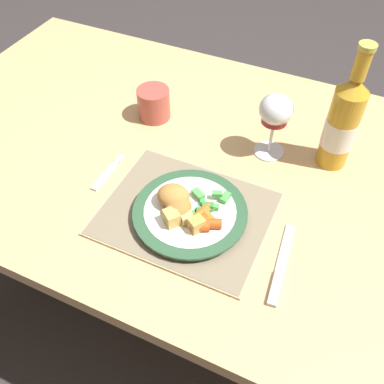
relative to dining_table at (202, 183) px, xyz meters
name	(u,v)px	position (x,y,z in m)	size (l,w,h in m)	color
ground_plane	(199,307)	(0.00, 0.00, -0.65)	(6.00, 6.00, 0.00)	#383333
dining_table	(202,183)	(0.00, 0.00, 0.00)	(1.50, 0.85, 0.74)	tan
placemat	(186,214)	(0.04, -0.17, 0.09)	(0.34, 0.27, 0.01)	tan
dinner_plate	(190,213)	(0.05, -0.17, 0.10)	(0.23, 0.23, 0.02)	white
breaded_croquettes	(175,200)	(0.02, -0.18, 0.13)	(0.09, 0.09, 0.04)	#A87033
green_beans_pile	(207,205)	(0.08, -0.15, 0.12)	(0.08, 0.09, 0.02)	#338438
glazed_carrots	(203,221)	(0.09, -0.19, 0.12)	(0.07, 0.08, 0.02)	orange
fork	(106,175)	(-0.17, -0.14, 0.09)	(0.01, 0.12, 0.01)	silver
table_knife	(280,270)	(0.25, -0.22, 0.09)	(0.04, 0.19, 0.01)	silver
wine_glass	(276,113)	(0.13, 0.09, 0.20)	(0.08, 0.08, 0.16)	silver
bottle	(342,123)	(0.27, 0.12, 0.20)	(0.07, 0.07, 0.29)	gold
roast_potatoes	(183,220)	(0.05, -0.21, 0.13)	(0.09, 0.05, 0.03)	gold
drinking_cup	(154,103)	(-0.18, 0.09, 0.13)	(0.08, 0.08, 0.08)	#B24C42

